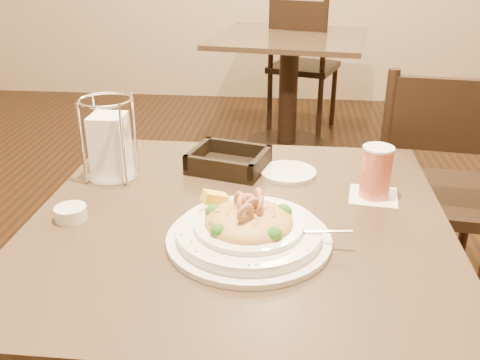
# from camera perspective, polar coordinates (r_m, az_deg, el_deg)

# --- Properties ---
(main_table) EXTENTS (0.90, 0.90, 0.72)m
(main_table) POSITION_cam_1_polar(r_m,az_deg,el_deg) (1.29, -0.09, -12.93)
(main_table) COLOR black
(main_table) RESTS_ON ground
(background_table) EXTENTS (1.02, 1.02, 0.72)m
(background_table) POSITION_cam_1_polar(r_m,az_deg,el_deg) (3.45, 5.23, 11.36)
(background_table) COLOR black
(background_table) RESTS_ON ground
(dining_chair_near) EXTENTS (0.47, 0.47, 0.93)m
(dining_chair_near) POSITION_cam_1_polar(r_m,az_deg,el_deg) (1.93, 19.86, -0.98)
(dining_chair_near) COLOR black
(dining_chair_near) RESTS_ON ground
(dining_chair_far) EXTENTS (0.53, 0.53, 0.93)m
(dining_chair_far) POSITION_cam_1_polar(r_m,az_deg,el_deg) (3.76, 6.62, 12.42)
(dining_chair_far) COLOR black
(dining_chair_far) RESTS_ON ground
(pasta_bowl) EXTENTS (0.37, 0.33, 0.11)m
(pasta_bowl) POSITION_cam_1_polar(r_m,az_deg,el_deg) (1.06, 0.93, -5.18)
(pasta_bowl) COLOR white
(pasta_bowl) RESTS_ON main_table
(drink_glass) EXTENTS (0.12, 0.12, 0.12)m
(drink_glass) POSITION_cam_1_polar(r_m,az_deg,el_deg) (1.27, 14.30, 0.78)
(drink_glass) COLOR white
(drink_glass) RESTS_ON main_table
(bread_basket) EXTENTS (0.22, 0.20, 0.05)m
(bread_basket) POSITION_cam_1_polar(r_m,az_deg,el_deg) (1.39, -1.23, 1.90)
(bread_basket) COLOR black
(bread_basket) RESTS_ON main_table
(napkin_caddy) EXTENTS (0.13, 0.13, 0.21)m
(napkin_caddy) POSITION_cam_1_polar(r_m,az_deg,el_deg) (1.36, -13.69, 3.75)
(napkin_caddy) COLOR silver
(napkin_caddy) RESTS_ON main_table
(side_plate) EXTENTS (0.15, 0.15, 0.01)m
(side_plate) POSITION_cam_1_polar(r_m,az_deg,el_deg) (1.38, 5.17, 0.83)
(side_plate) COLOR white
(side_plate) RESTS_ON main_table
(butter_ramekin) EXTENTS (0.09, 0.09, 0.03)m
(butter_ramekin) POSITION_cam_1_polar(r_m,az_deg,el_deg) (1.21, -17.61, -3.39)
(butter_ramekin) COLOR white
(butter_ramekin) RESTS_ON main_table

